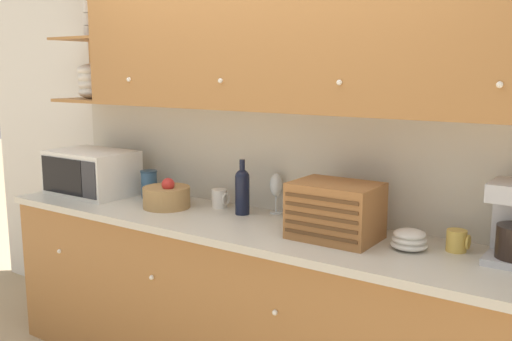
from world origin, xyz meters
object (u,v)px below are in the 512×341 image
object	(u,v)px
bread_box	(335,211)
wine_glass	(276,186)
mug	(220,198)
storage_canister	(149,184)
wine_bottle	(242,190)
bowl_stack_on_counter	(409,240)
microwave	(92,173)
mug_patterned_third	(297,214)
mug_blue_second	(457,241)
fruit_basket	(167,197)

from	to	relation	value
bread_box	wine_glass	bearing A→B (deg)	153.36
mug	storage_canister	bearing A→B (deg)	-173.82
wine_bottle	bowl_stack_on_counter	world-z (taller)	wine_bottle
wine_bottle	microwave	bearing A→B (deg)	-173.28
mug_patterned_third	mug_blue_second	size ratio (longest dim) A/B	1.04
wine_bottle	bread_box	world-z (taller)	wine_bottle
wine_bottle	mug_blue_second	size ratio (longest dim) A/B	3.06
storage_canister	mug_blue_second	xyz separation A→B (m)	(1.91, 0.01, -0.04)
mug	bread_box	xyz separation A→B (m)	(0.85, -0.18, 0.08)
bread_box	mug_blue_second	world-z (taller)	bread_box
wine_glass	wine_bottle	bearing A→B (deg)	-139.55
bowl_stack_on_counter	mug_blue_second	world-z (taller)	mug_blue_second
wine_glass	fruit_basket	bearing A→B (deg)	-157.38
storage_canister	mug	xyz separation A→B (m)	(0.52, 0.06, -0.03)
mug_patterned_third	mug	bearing A→B (deg)	178.08
mug	mug_patterned_third	distance (m)	0.54
fruit_basket	mug_blue_second	xyz separation A→B (m)	(1.64, 0.13, -0.02)
microwave	mug_patterned_third	distance (m)	1.47
wine_bottle	mug_blue_second	world-z (taller)	wine_bottle
microwave	mug_patterned_third	bearing A→B (deg)	6.62
mug_patterned_third	mug_blue_second	bearing A→B (deg)	-2.08
mug	microwave	bearing A→B (deg)	-168.40
storage_canister	bowl_stack_on_counter	world-z (taller)	storage_canister
storage_canister	bowl_stack_on_counter	bearing A→B (deg)	-2.89
microwave	bowl_stack_on_counter	bearing A→B (deg)	1.17
mug	mug_blue_second	world-z (taller)	mug
fruit_basket	mug_blue_second	size ratio (longest dim) A/B	2.73
mug	wine_bottle	size ratio (longest dim) A/B	0.35
fruit_basket	bread_box	bearing A→B (deg)	0.14
storage_canister	mug	world-z (taller)	storage_canister
bread_box	mug	bearing A→B (deg)	167.99
mug_patterned_third	bread_box	xyz separation A→B (m)	(0.31, -0.16, 0.09)
wine_glass	mug_patterned_third	size ratio (longest dim) A/B	2.17
storage_canister	mug_patterned_third	world-z (taller)	storage_canister
mug_blue_second	bowl_stack_on_counter	bearing A→B (deg)	-153.00
wine_glass	mug_patterned_third	world-z (taller)	wine_glass
wine_glass	mug_blue_second	bearing A→B (deg)	-6.47
wine_glass	bowl_stack_on_counter	size ratio (longest dim) A/B	1.38
microwave	storage_canister	bearing A→B (deg)	18.56
wine_bottle	wine_glass	world-z (taller)	wine_bottle
wine_bottle	wine_glass	xyz separation A→B (m)	(0.15, 0.12, 0.01)
fruit_basket	wine_glass	world-z (taller)	wine_glass
microwave	wine_bottle	size ratio (longest dim) A/B	1.77
mug_blue_second	storage_canister	bearing A→B (deg)	-179.77
bowl_stack_on_counter	mug_patterned_third	bearing A→B (deg)	169.27
wine_glass	mug_patterned_third	distance (m)	0.24
microwave	wine_glass	bearing A→B (deg)	11.45
microwave	mug	xyz separation A→B (m)	(0.91, 0.19, -0.09)
wine_glass	mug_blue_second	distance (m)	1.05
microwave	mug_blue_second	bearing A→B (deg)	3.43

